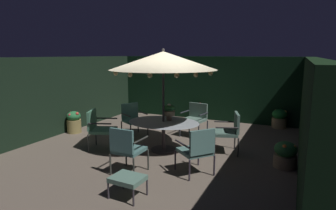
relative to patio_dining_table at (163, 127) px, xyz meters
name	(u,v)px	position (x,y,z in m)	size (l,w,h in m)	color
ground_plane	(160,148)	(-0.18, 0.16, -0.62)	(7.13, 7.79, 0.02)	#67594D
hedge_backdrop_rear	(205,88)	(-0.18, 3.90, 0.54)	(7.13, 0.30, 2.30)	black
hedge_backdrop_left	(59,95)	(-3.60, 0.16, 0.54)	(0.30, 7.79, 2.30)	black
hedge_backdrop_right	(310,116)	(3.23, 0.16, 0.54)	(0.30, 7.79, 2.30)	black
patio_dining_table	(163,127)	(0.00, 0.00, 0.00)	(1.81, 1.41, 0.74)	#322A2E
patio_umbrella	(163,61)	(0.00, 0.00, 1.62)	(2.59, 2.59, 2.52)	#322E2F
centerpiece_planter	(169,111)	(0.07, 0.17, 0.38)	(0.30, 0.30, 0.43)	#836450
patio_chair_north	(195,117)	(0.28, 1.59, -0.04)	(0.74, 0.67, 0.95)	#282B32
patio_chair_northeast	(133,117)	(-1.40, 0.81, -0.06)	(0.82, 0.81, 0.94)	#2F2D2D
patio_chair_east	(99,127)	(-1.52, -0.59, -0.02)	(0.81, 0.81, 1.00)	#2D302F
patio_chair_southeast	(126,147)	(-0.03, -1.62, -0.04)	(0.60, 0.60, 0.98)	#2E312D
patio_chair_south	(197,148)	(1.25, -1.05, -0.06)	(0.86, 0.85, 0.97)	#312B35
patio_chair_southwest	(230,129)	(1.53, 0.52, -0.02)	(0.75, 0.78, 0.99)	#2E2B2C
ottoman_footrest	(128,179)	(0.49, -2.40, -0.29)	(0.56, 0.47, 0.37)	#302C32
potted_plant_left_far	(279,118)	(2.48, 3.58, -0.29)	(0.47, 0.47, 0.62)	#887251
potted_plant_back_right	(197,111)	(-0.34, 3.56, -0.28)	(0.33, 0.33, 0.63)	tan
potted_plant_right_far	(285,154)	(2.83, 0.11, -0.33)	(0.47, 0.47, 0.56)	#876C53
potted_plant_front_corner	(74,122)	(-3.20, 0.31, -0.27)	(0.43, 0.42, 0.67)	olive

